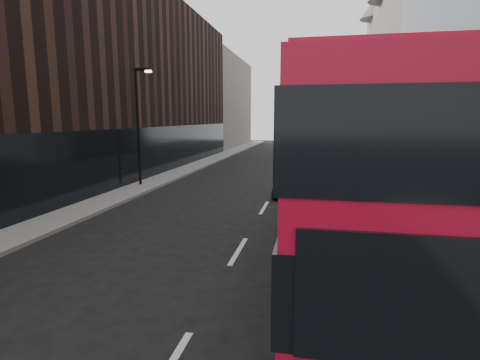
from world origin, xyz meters
The scene contains 11 objects.
sidewalk_right centered at (7.50, 25.00, 0.07)m, with size 3.00×80.00×0.15m, color slate.
sidewalk_left centered at (-8.00, 25.00, 0.07)m, with size 2.00×80.00×0.15m, color slate.
building_victorian centered at (11.38, 44.00, 9.66)m, with size 6.50×24.00×21.00m.
building_left_mid centered at (-11.50, 30.00, 7.00)m, with size 5.00×24.00×14.00m, color black.
building_left_far centered at (-11.50, 52.00, 6.50)m, with size 5.00×20.00×13.00m, color #6A645E.
street_lamp centered at (-8.22, 18.00, 4.18)m, with size 1.06×0.22×7.00m.
red_bus centered at (3.32, 7.25, 2.83)m, with size 3.00×12.64×5.09m.
grey_bus centered at (4.13, 38.60, 2.05)m, with size 3.17×11.97×3.83m.
car_a centered at (1.05, 17.22, 0.64)m, with size 1.51×3.75×1.28m, color black.
car_b centered at (3.84, 21.39, 0.62)m, with size 1.32×3.79×1.25m, color gray.
car_c centered at (3.42, 32.63, 0.77)m, with size 2.17×5.34×1.55m, color black.
Camera 1 is at (2.33, -3.19, 4.18)m, focal length 28.00 mm.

